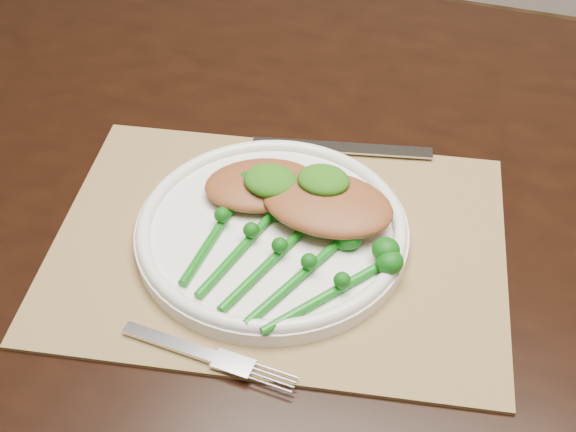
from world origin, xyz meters
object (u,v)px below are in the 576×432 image
(dinner_plate, at_px, (272,230))
(chicken_fillet_left, at_px, (262,185))
(placemat, at_px, (279,245))
(broccolini_bundle, at_px, (267,265))
(dining_table, at_px, (369,395))

(dinner_plate, relative_size, chicken_fillet_left, 2.29)
(placemat, bearing_deg, broccolini_bundle, -93.78)
(placemat, distance_m, broccolini_bundle, 0.06)
(placemat, xyz_separation_m, chicken_fillet_left, (-0.03, 0.05, 0.03))
(placemat, distance_m, dinner_plate, 0.02)
(dinner_plate, bearing_deg, broccolini_bundle, -76.28)
(broccolini_bundle, bearing_deg, dining_table, 79.42)
(dining_table, distance_m, broccolini_bundle, 0.44)
(dining_table, relative_size, placemat, 3.56)
(dinner_plate, xyz_separation_m, broccolini_bundle, (0.01, -0.05, 0.01))
(dinner_plate, bearing_deg, chicken_fillet_left, 119.57)
(dinner_plate, distance_m, chicken_fillet_left, 0.05)
(dining_table, height_order, chicken_fillet_left, chicken_fillet_left)
(placemat, height_order, broccolini_bundle, broccolini_bundle)
(dining_table, relative_size, broccolini_bundle, 7.47)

